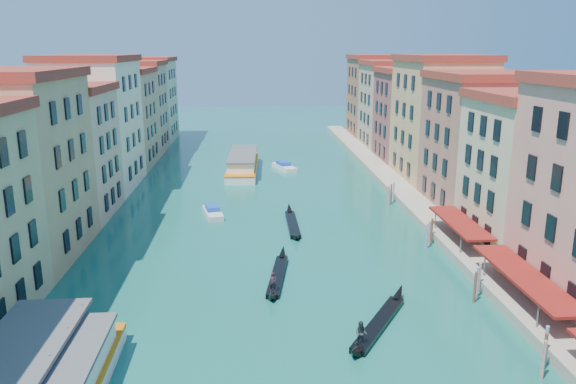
{
  "coord_description": "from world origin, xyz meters",
  "views": [
    {
      "loc": [
        -1.04,
        -19.81,
        21.97
      ],
      "look_at": [
        2.83,
        39.39,
        6.75
      ],
      "focal_mm": 35.0,
      "sensor_mm": 36.0,
      "label": 1
    }
  ],
  "objects": [
    {
      "name": "mooring_poles_right",
      "position": [
        19.1,
        28.8,
        1.3
      ],
      "size": [
        1.44,
        54.24,
        3.2
      ],
      "color": "brown",
      "rests_on": "ground"
    },
    {
      "name": "motorboat_mid",
      "position": [
        -6.47,
        53.56,
        0.51
      ],
      "size": [
        3.31,
        6.59,
        1.31
      ],
      "rotation": [
        0.0,
        0.0,
        0.22
      ],
      "color": "silver",
      "rests_on": "ground"
    },
    {
      "name": "gondola_right",
      "position": [
        8.9,
        20.89,
        0.51
      ],
      "size": [
        7.75,
        11.9,
        2.66
      ],
      "rotation": [
        0.0,
        0.0,
        -0.54
      ],
      "color": "black",
      "rests_on": "ground"
    },
    {
      "name": "restaurant_awnings",
      "position": [
        22.19,
        23.0,
        2.99
      ],
      "size": [
        3.2,
        44.55,
        3.12
      ],
      "color": "maroon",
      "rests_on": "ground"
    },
    {
      "name": "gondola_fore",
      "position": [
        1.28,
        31.54,
        0.43
      ],
      "size": [
        2.88,
        12.84,
        2.56
      ],
      "rotation": [
        0.0,
        0.0,
        -0.15
      ],
      "color": "black",
      "rests_on": "ground"
    },
    {
      "name": "vaporetto_far",
      "position": [
        -2.75,
        81.93,
        1.51
      ],
      "size": [
        5.92,
        22.77,
        3.36
      ],
      "rotation": [
        0.0,
        0.0,
        -0.03
      ],
      "color": "white",
      "rests_on": "ground"
    },
    {
      "name": "right_bank_palazzos",
      "position": [
        30.0,
        65.0,
        9.75
      ],
      "size": [
        12.8,
        128.4,
        21.0
      ],
      "color": "#9E533C",
      "rests_on": "ground"
    },
    {
      "name": "left_bank_palazzos",
      "position": [
        -26.0,
        64.68,
        9.71
      ],
      "size": [
        12.8,
        128.4,
        21.0
      ],
      "color": "tan",
      "rests_on": "ground"
    },
    {
      "name": "quay",
      "position": [
        22.0,
        65.0,
        0.5
      ],
      "size": [
        4.0,
        140.0,
        1.0
      ],
      "primitive_type": "cube",
      "color": "#A59E85",
      "rests_on": "ground"
    },
    {
      "name": "gondola_far",
      "position": [
        3.96,
        48.38,
        0.39
      ],
      "size": [
        1.29,
        13.54,
        1.92
      ],
      "rotation": [
        0.0,
        0.0,
        0.0
      ],
      "color": "black",
      "rests_on": "ground"
    },
    {
      "name": "motorboat_far",
      "position": [
        4.93,
        82.64,
        0.57
      ],
      "size": [
        4.48,
        7.37,
        1.46
      ],
      "rotation": [
        0.0,
        0.0,
        0.35
      ],
      "color": "white",
      "rests_on": "ground"
    }
  ]
}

